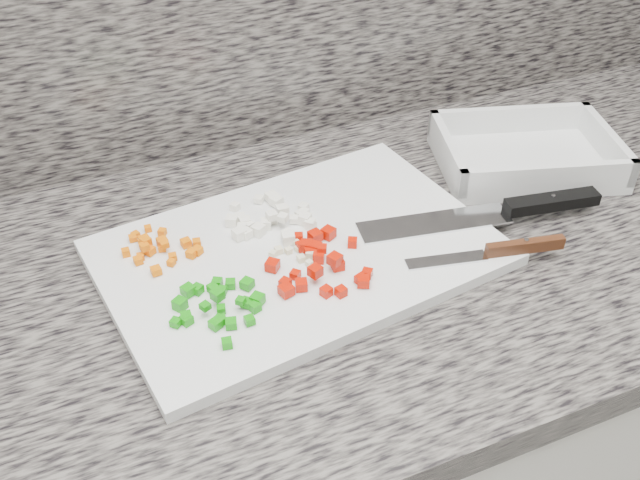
# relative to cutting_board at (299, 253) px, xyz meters

# --- Properties ---
(countertop) EXTENTS (3.96, 0.64, 0.04)m
(countertop) POSITION_rel_cutting_board_xyz_m (-0.02, -0.01, -0.03)
(countertop) COLOR #605B55
(countertop) RESTS_ON cabinet
(cutting_board) EXTENTS (0.50, 0.37, 0.02)m
(cutting_board) POSITION_rel_cutting_board_xyz_m (0.00, 0.00, 0.00)
(cutting_board) COLOR silver
(cutting_board) RESTS_ON countertop
(carrot_pile) EXTENTS (0.09, 0.10, 0.02)m
(carrot_pile) POSITION_rel_cutting_board_xyz_m (-0.16, 0.06, 0.01)
(carrot_pile) COLOR orange
(carrot_pile) RESTS_ON cutting_board
(onion_pile) EXTENTS (0.11, 0.11, 0.02)m
(onion_pile) POSITION_rel_cutting_board_xyz_m (-0.02, 0.06, 0.02)
(onion_pile) COLOR white
(onion_pile) RESTS_ON cutting_board
(green_pepper_pile) EXTENTS (0.11, 0.11, 0.02)m
(green_pepper_pile) POSITION_rel_cutting_board_xyz_m (-0.12, -0.07, 0.01)
(green_pepper_pile) COLOR #148A0C
(green_pepper_pile) RESTS_ON cutting_board
(red_pepper_pile) EXTENTS (0.12, 0.13, 0.02)m
(red_pepper_pile) POSITION_rel_cutting_board_xyz_m (0.01, -0.04, 0.02)
(red_pepper_pile) COLOR #B91302
(red_pepper_pile) RESTS_ON cutting_board
(garlic_pile) EXTENTS (0.06, 0.05, 0.01)m
(garlic_pile) POSITION_rel_cutting_board_xyz_m (-0.00, -0.02, 0.01)
(garlic_pile) COLOR beige
(garlic_pile) RESTS_ON cutting_board
(chef_knife) EXTENTS (0.33, 0.09, 0.02)m
(chef_knife) POSITION_rel_cutting_board_xyz_m (0.28, -0.04, 0.01)
(chef_knife) COLOR silver
(chef_knife) RESTS_ON cutting_board
(paring_knife) EXTENTS (0.20, 0.06, 0.02)m
(paring_knife) POSITION_rel_cutting_board_xyz_m (0.23, -0.11, 0.01)
(paring_knife) COLOR silver
(paring_knife) RESTS_ON cutting_board
(tray) EXTENTS (0.29, 0.24, 0.05)m
(tray) POSITION_rel_cutting_board_xyz_m (0.38, 0.07, 0.01)
(tray) COLOR silver
(tray) RESTS_ON countertop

